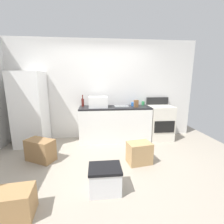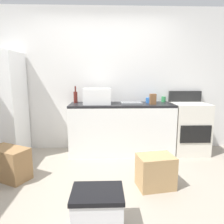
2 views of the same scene
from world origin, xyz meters
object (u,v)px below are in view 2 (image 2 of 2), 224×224
cardboard_box_medium (156,171)px  storage_bin (98,210)px  coffee_mug (164,99)px  knife_block (153,99)px  cardboard_box_large (9,163)px  wine_bottle (76,97)px  mixing_bowl (151,100)px  microwave (97,96)px  refrigerator (1,106)px  stove_oven (188,127)px

cardboard_box_medium → storage_bin: 1.00m
coffee_mug → knife_block: bearing=-131.2°
cardboard_box_large → wine_bottle: bearing=54.0°
coffee_mug → cardboard_box_medium: coffee_mug is taller
mixing_bowl → microwave: bearing=-172.1°
cardboard_box_large → refrigerator: bearing=118.2°
stove_oven → cardboard_box_medium: bearing=-126.4°
refrigerator → mixing_bowl: refrigerator is taller
stove_oven → wine_bottle: (-2.04, 0.14, 0.54)m
knife_block → coffee_mug: bearing=48.8°
coffee_mug → wine_bottle: bearing=-177.8°
microwave → coffee_mug: (1.22, 0.25, -0.09)m
knife_block → cardboard_box_large: 2.39m
knife_block → storage_bin: (-0.89, -1.81, -0.80)m
knife_block → storage_bin: knife_block is taller
mixing_bowl → storage_bin: mixing_bowl is taller
cardboard_box_large → storage_bin: (1.23, -1.01, -0.02)m
stove_oven → cardboard_box_medium: size_ratio=2.51×
microwave → knife_block: bearing=-4.2°
coffee_mug → knife_block: (-0.28, -0.32, 0.04)m
microwave → mixing_bowl: microwave is taller
refrigerator → coffee_mug: size_ratio=17.64×
cardboard_box_large → coffee_mug: bearing=25.1°
stove_oven → mixing_bowl: 0.83m
storage_bin → cardboard_box_medium: bearing=45.9°
coffee_mug → storage_bin: 2.54m
refrigerator → wine_bottle: refrigerator is taller
stove_oven → knife_block: (-0.69, -0.11, 0.52)m
wine_bottle → knife_block: 1.37m
stove_oven → microwave: 1.74m
cardboard_box_medium → storage_bin: bearing=-134.1°
stove_oven → knife_block: 0.88m
refrigerator → stove_oven: 3.30m
wine_bottle → storage_bin: wine_bottle is taller
cardboard_box_medium → coffee_mug: bearing=71.6°
mixing_bowl → cardboard_box_medium: bearing=-99.2°
refrigerator → cardboard_box_medium: bearing=-25.7°
stove_oven → cardboard_box_large: bearing=-161.9°
refrigerator → cardboard_box_large: refrigerator is taller
microwave → cardboard_box_medium: microwave is taller
wine_bottle → knife_block: bearing=-10.7°
knife_block → storage_bin: size_ratio=0.39×
cardboard_box_large → cardboard_box_medium: cardboard_box_large is taller
knife_block → cardboard_box_medium: (-0.19, -1.09, -0.78)m
stove_oven → mixing_bowl: stove_oven is taller
microwave → cardboard_box_medium: (0.76, -1.16, -0.83)m
stove_oven → storage_bin: (-1.58, -1.92, -0.27)m
stove_oven → cardboard_box_medium: 1.52m
refrigerator → knife_block: (2.58, -0.06, 0.11)m
refrigerator → coffee_mug: bearing=5.2°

